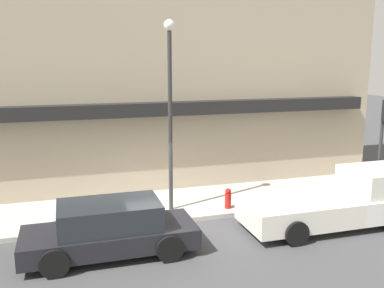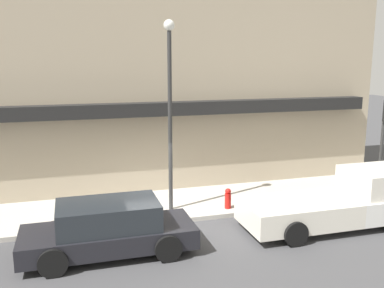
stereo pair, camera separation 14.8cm
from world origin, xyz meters
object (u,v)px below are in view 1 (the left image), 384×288
(fire_hydrant, at_px, (228,198))
(pickup_truck, at_px, (342,201))
(traffic_light, at_px, (383,130))
(street_lamp, at_px, (170,97))
(parked_car, at_px, (110,229))

(fire_hydrant, bearing_deg, pickup_truck, -34.17)
(fire_hydrant, xyz_separation_m, traffic_light, (6.13, -0.20, 2.15))
(pickup_truck, relative_size, fire_hydrant, 8.02)
(street_lamp, xyz_separation_m, traffic_light, (8.05, -0.67, -1.40))
(street_lamp, height_order, traffic_light, street_lamp)
(fire_hydrant, bearing_deg, street_lamp, 166.14)
(pickup_truck, xyz_separation_m, street_lamp, (-5.02, 2.57, 3.27))
(parked_car, relative_size, street_lamp, 0.74)
(pickup_truck, distance_m, fire_hydrant, 3.75)
(pickup_truck, distance_m, street_lamp, 6.52)
(fire_hydrant, height_order, traffic_light, traffic_light)
(pickup_truck, height_order, street_lamp, street_lamp)
(fire_hydrant, distance_m, street_lamp, 4.06)
(parked_car, xyz_separation_m, street_lamp, (2.36, 2.57, 3.33))
(pickup_truck, relative_size, street_lamp, 0.91)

